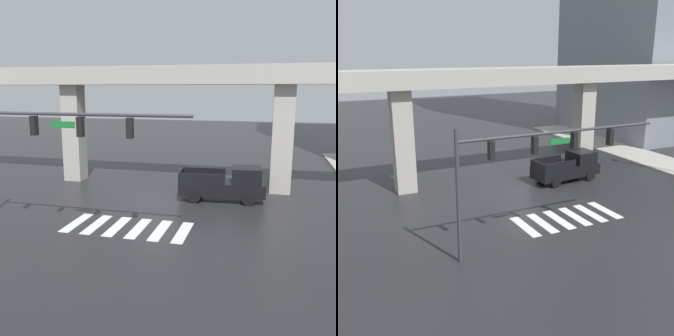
% 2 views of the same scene
% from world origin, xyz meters
% --- Properties ---
extents(ground_plane, '(120.00, 120.00, 0.00)m').
position_xyz_m(ground_plane, '(0.00, 0.00, 0.00)').
color(ground_plane, '#232326').
extents(crosswalk_stripes, '(6.05, 2.80, 0.01)m').
position_xyz_m(crosswalk_stripes, '(-0.00, -5.12, 0.01)').
color(crosswalk_stripes, silver).
rests_on(crosswalk_stripes, ground).
extents(elevated_overpass, '(52.48, 2.47, 8.12)m').
position_xyz_m(elevated_overpass, '(0.00, 3.60, 6.99)').
color(elevated_overpass, '#ADA89E').
rests_on(elevated_overpass, ground).
extents(pickup_truck, '(5.23, 2.39, 2.08)m').
position_xyz_m(pickup_truck, '(4.16, 0.84, 0.99)').
color(pickup_truck, black).
rests_on(pickup_truck, ground).
extents(traffic_signal_mast, '(10.89, 0.32, 6.20)m').
position_xyz_m(traffic_signal_mast, '(-3.58, -7.18, 4.68)').
color(traffic_signal_mast, '#38383D').
rests_on(traffic_signal_mast, ground).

